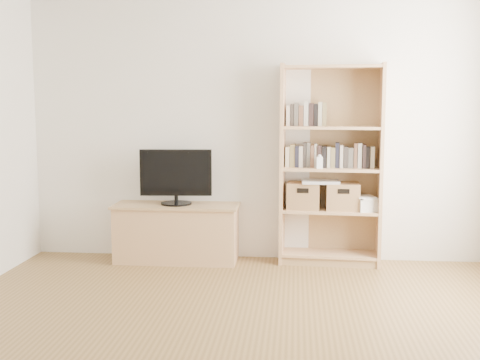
# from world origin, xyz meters

# --- Properties ---
(back_wall) EXTENTS (4.50, 0.02, 2.60)m
(back_wall) POSITION_xyz_m (0.00, 2.50, 1.30)
(back_wall) COLOR white
(back_wall) RESTS_ON floor
(front_wall) EXTENTS (4.50, 0.02, 2.60)m
(front_wall) POSITION_xyz_m (0.00, -2.50, 1.30)
(front_wall) COLOR white
(front_wall) RESTS_ON floor
(tv_stand) EXTENTS (1.18, 0.44, 0.54)m
(tv_stand) POSITION_xyz_m (-0.76, 2.28, 0.27)
(tv_stand) COLOR tan
(tv_stand) RESTS_ON floor
(bookshelf) EXTENTS (0.98, 0.40, 1.92)m
(bookshelf) POSITION_xyz_m (0.73, 2.33, 0.96)
(bookshelf) COLOR tan
(bookshelf) RESTS_ON floor
(television) EXTENTS (0.70, 0.10, 0.55)m
(television) POSITION_xyz_m (-0.76, 2.28, 0.84)
(television) COLOR black
(television) RESTS_ON tv_stand
(books_row_mid) EXTENTS (0.82, 0.21, 0.22)m
(books_row_mid) POSITION_xyz_m (0.74, 2.35, 1.05)
(books_row_mid) COLOR #BCB396
(books_row_mid) RESTS_ON bookshelf
(books_row_upper) EXTENTS (0.35, 0.15, 0.18)m
(books_row_upper) POSITION_xyz_m (0.52, 2.36, 1.42)
(books_row_upper) COLOR #BCB396
(books_row_upper) RESTS_ON bookshelf
(baby_monitor) EXTENTS (0.06, 0.04, 0.11)m
(baby_monitor) POSITION_xyz_m (0.62, 2.23, 0.99)
(baby_monitor) COLOR white
(baby_monitor) RESTS_ON bookshelf
(basket_left) EXTENTS (0.33, 0.28, 0.26)m
(basket_left) POSITION_xyz_m (0.48, 2.34, 0.66)
(basket_left) COLOR #977044
(basket_left) RESTS_ON bookshelf
(basket_right) EXTENTS (0.32, 0.26, 0.26)m
(basket_right) POSITION_xyz_m (0.85, 2.32, 0.66)
(basket_right) COLOR #977044
(basket_right) RESTS_ON bookshelf
(laptop) EXTENTS (0.36, 0.26, 0.03)m
(laptop) POSITION_xyz_m (0.64, 2.32, 0.80)
(laptop) COLOR silver
(laptop) RESTS_ON basket_left
(magazine_stack) EXTENTS (0.23, 0.29, 0.12)m
(magazine_stack) POSITION_xyz_m (1.06, 2.30, 0.59)
(magazine_stack) COLOR beige
(magazine_stack) RESTS_ON bookshelf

